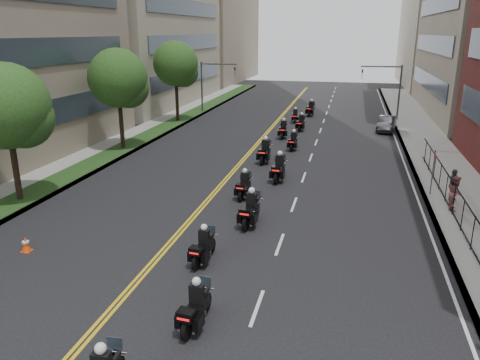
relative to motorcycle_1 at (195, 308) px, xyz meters
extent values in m
cube|color=gray|center=(10.46, 21.42, -0.57)|extent=(4.00, 90.00, 0.15)
cube|color=gray|center=(-13.54, 21.42, -0.57)|extent=(4.00, 90.00, 0.15)
cube|color=#143714|center=(-12.74, 21.42, -0.47)|extent=(2.00, 90.00, 0.04)
cube|color=#333F4C|center=(12.41, 44.42, 2.86)|extent=(0.12, 24.08, 1.80)
cube|color=#333F4C|center=(12.41, 44.42, 6.86)|extent=(0.12, 24.08, 1.80)
cube|color=#333F4C|center=(12.41, 44.42, 10.86)|extent=(0.12, 24.08, 1.80)
cube|color=#ADA58B|center=(19.96, 74.42, 12.36)|extent=(15.00, 28.00, 26.00)
cube|color=#333F4C|center=(-15.49, 13.42, 2.86)|extent=(0.12, 25.80, 1.80)
cube|color=#333F4C|center=(-15.49, 13.42, 6.86)|extent=(0.12, 25.80, 1.80)
cube|color=#333F4C|center=(-15.49, 44.42, 2.86)|extent=(0.12, 24.08, 1.80)
cube|color=#333F4C|center=(-15.49, 44.42, 6.86)|extent=(0.12, 24.08, 1.80)
cube|color=#333F4C|center=(-15.49, 44.42, 10.86)|extent=(0.12, 24.08, 1.80)
cube|color=gray|center=(-23.54, 74.42, 12.36)|extent=(16.00, 28.00, 26.00)
cube|color=black|center=(9.46, 8.42, 0.96)|extent=(0.05, 28.00, 0.05)
cube|color=black|center=(9.46, 8.42, -0.34)|extent=(0.05, 28.00, 0.05)
cylinder|color=#302315|center=(-12.74, 8.42, 1.77)|extent=(0.32, 0.32, 4.83)
sphere|color=#1D4918|center=(-12.74, 8.42, 4.53)|extent=(4.40, 4.40, 4.40)
sphere|color=#1D4918|center=(-12.14, 8.82, 3.84)|extent=(3.08, 3.08, 3.08)
cylinder|color=#302315|center=(-12.74, 20.42, 1.91)|extent=(0.32, 0.32, 5.11)
sphere|color=#1D4918|center=(-12.74, 20.42, 4.83)|extent=(4.40, 4.40, 4.40)
sphere|color=#1D4918|center=(-12.14, 20.82, 4.10)|extent=(3.08, 3.08, 3.08)
cylinder|color=#302315|center=(-12.74, 32.42, 2.05)|extent=(0.32, 0.32, 5.39)
sphere|color=#1D4918|center=(-12.74, 32.42, 5.13)|extent=(4.40, 4.40, 4.40)
sphere|color=#1D4918|center=(-12.14, 32.82, 4.36)|extent=(3.08, 3.08, 3.08)
cylinder|color=#3F3F44|center=(8.96, 38.42, 2.16)|extent=(0.18, 0.18, 5.60)
cylinder|color=#3F3F44|center=(6.96, 38.42, 4.76)|extent=(4.00, 0.14, 0.14)
imported|color=black|center=(5.16, 38.42, 3.96)|extent=(0.16, 0.20, 1.00)
cylinder|color=#3F3F44|center=(-12.04, 38.42, 2.16)|extent=(0.18, 0.18, 5.60)
cylinder|color=#3F3F44|center=(-10.04, 38.42, 4.76)|extent=(4.00, 0.14, 0.14)
imported|color=black|center=(-8.24, 38.42, 3.96)|extent=(0.16, 0.20, 1.00)
sphere|color=white|center=(-1.18, -3.50, 0.92)|extent=(0.29, 0.29, 0.29)
cylinder|color=black|center=(-0.05, -0.69, -0.32)|extent=(0.19, 0.67, 0.66)
cylinder|color=black|center=(0.07, 0.85, -0.32)|extent=(0.19, 0.67, 0.66)
cube|color=black|center=(0.01, 0.08, -0.04)|extent=(0.51, 1.33, 0.39)
cube|color=silver|center=(0.01, 0.13, -0.27)|extent=(0.41, 0.56, 0.29)
cube|color=black|center=(-0.05, -0.69, 0.19)|extent=(0.53, 0.44, 0.31)
cube|color=red|center=(-0.07, -0.90, 0.17)|extent=(0.39, 0.06, 0.07)
cube|color=black|center=(0.01, 0.13, 0.44)|extent=(0.45, 0.30, 0.60)
sphere|color=white|center=(0.01, 0.14, 0.85)|extent=(0.28, 0.28, 0.28)
cylinder|color=black|center=(-1.12, 3.44, -0.32)|extent=(0.19, 0.65, 0.64)
cylinder|color=black|center=(-0.97, 4.94, -0.32)|extent=(0.19, 0.65, 0.64)
cube|color=black|center=(-1.05, 4.19, -0.06)|extent=(0.52, 1.30, 0.38)
cube|color=silver|center=(-1.04, 4.24, -0.28)|extent=(0.41, 0.55, 0.28)
cube|color=black|center=(-1.12, 3.44, 0.16)|extent=(0.53, 0.44, 0.30)
cube|color=red|center=(-1.14, 3.24, 0.14)|extent=(0.38, 0.07, 0.07)
cube|color=black|center=(-1.04, 4.24, 0.41)|extent=(0.44, 0.30, 0.58)
sphere|color=white|center=(-1.04, 4.24, 0.80)|extent=(0.27, 0.27, 0.27)
cylinder|color=black|center=(-0.09, 7.46, -0.28)|extent=(0.21, 0.75, 0.74)
cylinder|color=black|center=(0.06, 9.19, -0.28)|extent=(0.21, 0.75, 0.74)
cube|color=black|center=(-0.02, 8.33, 0.03)|extent=(0.58, 1.50, 0.43)
cube|color=silver|center=(-0.01, 8.38, -0.22)|extent=(0.46, 0.63, 0.33)
cube|color=black|center=(-0.09, 7.46, 0.29)|extent=(0.60, 0.50, 0.35)
cube|color=red|center=(-0.11, 7.23, 0.27)|extent=(0.43, 0.07, 0.08)
cube|color=black|center=(-0.01, 8.38, 0.57)|extent=(0.50, 0.34, 0.67)
sphere|color=white|center=(-0.01, 8.39, 1.03)|extent=(0.31, 0.31, 0.31)
cylinder|color=black|center=(-1.20, 11.24, -0.31)|extent=(0.16, 0.66, 0.66)
cylinder|color=black|center=(-1.14, 12.78, -0.31)|extent=(0.16, 0.66, 0.66)
cube|color=black|center=(-1.17, 12.01, -0.04)|extent=(0.46, 1.32, 0.39)
cube|color=silver|center=(-1.17, 12.06, -0.27)|extent=(0.39, 0.55, 0.29)
cube|color=black|center=(-1.20, 11.24, 0.19)|extent=(0.52, 0.43, 0.31)
cube|color=red|center=(-1.21, 11.03, 0.17)|extent=(0.39, 0.04, 0.07)
cube|color=black|center=(-1.17, 12.06, 0.44)|extent=(0.44, 0.29, 0.60)
sphere|color=white|center=(-1.17, 12.07, 0.85)|extent=(0.28, 0.28, 0.28)
cylinder|color=black|center=(0.18, 14.63, -0.27)|extent=(0.19, 0.75, 0.75)
cylinder|color=black|center=(0.27, 16.38, -0.27)|extent=(0.19, 0.75, 0.75)
cube|color=black|center=(0.23, 15.50, 0.04)|extent=(0.53, 1.50, 0.44)
cube|color=silver|center=(0.23, 15.56, -0.22)|extent=(0.45, 0.62, 0.33)
cube|color=black|center=(0.18, 14.63, 0.30)|extent=(0.59, 0.49, 0.35)
cube|color=red|center=(0.17, 14.40, 0.28)|extent=(0.44, 0.05, 0.08)
cube|color=black|center=(0.23, 15.56, 0.59)|extent=(0.50, 0.33, 0.68)
sphere|color=white|center=(0.23, 15.57, 1.05)|extent=(0.32, 0.32, 0.32)
cylinder|color=black|center=(-1.41, 18.59, -0.27)|extent=(0.18, 0.75, 0.75)
cylinder|color=black|center=(-1.34, 20.35, -0.27)|extent=(0.18, 0.75, 0.75)
cube|color=black|center=(-1.38, 19.47, 0.04)|extent=(0.52, 1.50, 0.44)
cube|color=silver|center=(-1.37, 19.52, -0.21)|extent=(0.44, 0.62, 0.33)
cube|color=black|center=(-1.41, 18.59, 0.30)|extent=(0.59, 0.48, 0.35)
cube|color=red|center=(-1.42, 18.36, 0.28)|extent=(0.44, 0.05, 0.08)
cube|color=black|center=(-1.37, 19.52, 0.59)|extent=(0.50, 0.33, 0.68)
sphere|color=white|center=(-1.37, 19.54, 1.05)|extent=(0.32, 0.32, 0.32)
cylinder|color=black|center=(0.06, 22.82, -0.32)|extent=(0.17, 0.65, 0.64)
cylinder|color=black|center=(0.14, 24.32, -0.32)|extent=(0.17, 0.65, 0.64)
cube|color=black|center=(0.10, 23.57, -0.06)|extent=(0.46, 1.29, 0.38)
cube|color=silver|center=(0.11, 23.62, -0.28)|extent=(0.39, 0.54, 0.28)
cube|color=black|center=(0.06, 22.82, 0.17)|extent=(0.51, 0.42, 0.30)
cube|color=red|center=(0.05, 22.62, 0.15)|extent=(0.38, 0.05, 0.07)
cube|color=black|center=(0.11, 23.62, 0.41)|extent=(0.43, 0.29, 0.58)
sphere|color=white|center=(0.11, 23.63, 0.81)|extent=(0.27, 0.27, 0.27)
cylinder|color=black|center=(-1.25, 26.82, -0.30)|extent=(0.16, 0.70, 0.69)
cylinder|color=black|center=(-1.30, 28.45, -0.30)|extent=(0.16, 0.70, 0.69)
cube|color=black|center=(-1.28, 27.63, -0.01)|extent=(0.47, 1.39, 0.41)
cube|color=silver|center=(-1.28, 27.69, -0.25)|extent=(0.40, 0.57, 0.31)
cube|color=black|center=(-1.25, 26.82, 0.23)|extent=(0.54, 0.44, 0.33)
cube|color=red|center=(-1.25, 26.61, 0.21)|extent=(0.41, 0.04, 0.07)
cube|color=black|center=(-1.28, 27.69, 0.50)|extent=(0.46, 0.30, 0.63)
sphere|color=white|center=(-1.28, 27.70, 0.93)|extent=(0.30, 0.30, 0.30)
cylinder|color=black|center=(-0.17, 30.26, -0.30)|extent=(0.20, 0.69, 0.68)
cylinder|color=black|center=(-0.03, 31.85, -0.30)|extent=(0.20, 0.69, 0.68)
cube|color=black|center=(-0.10, 31.06, -0.02)|extent=(0.53, 1.38, 0.40)
cube|color=silver|center=(-0.10, 31.11, -0.25)|extent=(0.43, 0.58, 0.30)
cube|color=black|center=(-0.17, 30.26, 0.21)|extent=(0.55, 0.46, 0.32)
cube|color=red|center=(-0.19, 30.05, 0.19)|extent=(0.40, 0.06, 0.07)
cube|color=black|center=(-0.10, 31.11, 0.47)|extent=(0.46, 0.32, 0.62)
sphere|color=white|center=(-0.10, 31.12, 0.89)|extent=(0.29, 0.29, 0.29)
cylinder|color=black|center=(-1.08, 34.30, -0.33)|extent=(0.18, 0.63, 0.62)
cylinder|color=black|center=(-1.21, 35.75, -0.33)|extent=(0.18, 0.63, 0.62)
cube|color=black|center=(-1.15, 35.02, -0.08)|extent=(0.50, 1.26, 0.37)
cube|color=silver|center=(-1.15, 35.07, -0.29)|extent=(0.39, 0.53, 0.27)
cube|color=black|center=(-1.08, 34.30, 0.14)|extent=(0.51, 0.43, 0.29)
cube|color=red|center=(-1.06, 34.10, 0.12)|extent=(0.37, 0.06, 0.06)
cube|color=black|center=(-1.15, 35.07, 0.38)|extent=(0.42, 0.29, 0.57)
sphere|color=white|center=(-1.15, 35.08, 0.76)|extent=(0.26, 0.26, 0.26)
cylinder|color=black|center=(-0.04, 38.42, -0.28)|extent=(0.25, 0.75, 0.74)
cylinder|color=black|center=(0.19, 40.14, -0.28)|extent=(0.25, 0.75, 0.74)
cube|color=black|center=(0.07, 39.28, 0.03)|extent=(0.65, 1.51, 0.43)
cube|color=silver|center=(0.08, 39.33, -0.22)|extent=(0.49, 0.65, 0.33)
cube|color=black|center=(-0.04, 38.42, 0.29)|extent=(0.62, 0.53, 0.35)
cube|color=red|center=(-0.07, 38.19, 0.27)|extent=(0.43, 0.09, 0.08)
cube|color=black|center=(0.08, 39.33, 0.57)|extent=(0.51, 0.37, 0.67)
sphere|color=white|center=(0.08, 39.34, 1.03)|extent=(0.31, 0.31, 0.31)
imported|color=black|center=(7.57, 32.56, 0.04)|extent=(2.04, 4.32, 1.37)
imported|color=#8F4E51|center=(9.66, 12.19, 0.39)|extent=(0.81, 0.97, 1.77)
imported|color=#3B3D42|center=(9.80, 13.64, 0.36)|extent=(0.82, 1.09, 1.72)
cube|color=#FF490D|center=(-8.54, 3.32, -0.63)|extent=(0.39, 0.39, 0.03)
cone|color=#FF490D|center=(-8.54, 3.32, -0.32)|extent=(0.37, 0.37, 0.65)
cylinder|color=silver|center=(-8.54, 3.32, -0.22)|extent=(0.29, 0.29, 0.07)
camera|label=1|loc=(4.22, -11.87, 8.12)|focal=35.00mm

